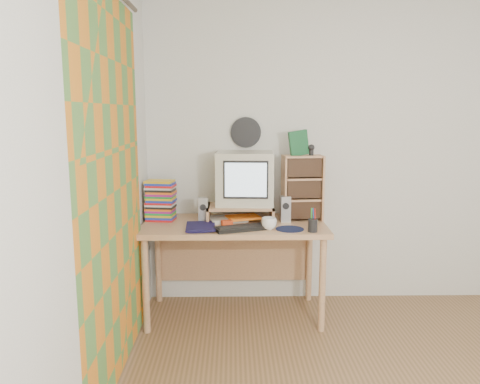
{
  "coord_description": "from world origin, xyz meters",
  "views": [
    {
      "loc": [
        -1.04,
        -2.13,
        1.6
      ],
      "look_at": [
        -0.98,
        1.33,
        1.0
      ],
      "focal_mm": 35.0,
      "sensor_mm": 36.0,
      "label": 1
    }
  ],
  "objects_px": {
    "keyboard": "(243,228)",
    "mug": "(269,224)",
    "crt_monitor": "(245,178)",
    "cd_rack": "(302,188)",
    "dvd_stack": "(161,201)",
    "desk": "(234,238)",
    "diary": "(186,225)"
  },
  "relations": [
    {
      "from": "crt_monitor",
      "to": "cd_rack",
      "type": "xyz_separation_m",
      "value": [
        0.45,
        -0.03,
        -0.07
      ]
    },
    {
      "from": "crt_monitor",
      "to": "mug",
      "type": "bearing_deg",
      "value": -60.88
    },
    {
      "from": "dvd_stack",
      "to": "diary",
      "type": "distance_m",
      "value": 0.38
    },
    {
      "from": "desk",
      "to": "mug",
      "type": "height_order",
      "value": "mug"
    },
    {
      "from": "crt_monitor",
      "to": "keyboard",
      "type": "distance_m",
      "value": 0.48
    },
    {
      "from": "keyboard",
      "to": "mug",
      "type": "xyz_separation_m",
      "value": [
        0.19,
        0.01,
        0.03
      ]
    },
    {
      "from": "cd_rack",
      "to": "diary",
      "type": "xyz_separation_m",
      "value": [
        -0.89,
        -0.29,
        -0.23
      ]
    },
    {
      "from": "dvd_stack",
      "to": "desk",
      "type": "bearing_deg",
      "value": 3.49
    },
    {
      "from": "desk",
      "to": "dvd_stack",
      "type": "height_order",
      "value": "dvd_stack"
    },
    {
      "from": "keyboard",
      "to": "diary",
      "type": "distance_m",
      "value": 0.42
    },
    {
      "from": "keyboard",
      "to": "diary",
      "type": "relative_size",
      "value": 1.58
    },
    {
      "from": "crt_monitor",
      "to": "mug",
      "type": "height_order",
      "value": "crt_monitor"
    },
    {
      "from": "dvd_stack",
      "to": "mug",
      "type": "distance_m",
      "value": 0.89
    },
    {
      "from": "dvd_stack",
      "to": "crt_monitor",
      "type": "bearing_deg",
      "value": 11.57
    },
    {
      "from": "keyboard",
      "to": "cd_rack",
      "type": "bearing_deg",
      "value": 15.02
    },
    {
      "from": "desk",
      "to": "mug",
      "type": "bearing_deg",
      "value": -45.83
    },
    {
      "from": "mug",
      "to": "diary",
      "type": "xyz_separation_m",
      "value": [
        -0.61,
        0.03,
        -0.02
      ]
    },
    {
      "from": "keyboard",
      "to": "diary",
      "type": "xyz_separation_m",
      "value": [
        -0.42,
        0.04,
        0.01
      ]
    },
    {
      "from": "desk",
      "to": "mug",
      "type": "relative_size",
      "value": 12.63
    },
    {
      "from": "dvd_stack",
      "to": "cd_rack",
      "type": "distance_m",
      "value": 1.12
    },
    {
      "from": "dvd_stack",
      "to": "cd_rack",
      "type": "height_order",
      "value": "cd_rack"
    },
    {
      "from": "desk",
      "to": "crt_monitor",
      "type": "bearing_deg",
      "value": 44.07
    },
    {
      "from": "keyboard",
      "to": "cd_rack",
      "type": "relative_size",
      "value": 0.8
    },
    {
      "from": "dvd_stack",
      "to": "diary",
      "type": "height_order",
      "value": "dvd_stack"
    },
    {
      "from": "keyboard",
      "to": "dvd_stack",
      "type": "distance_m",
      "value": 0.73
    },
    {
      "from": "desk",
      "to": "cd_rack",
      "type": "height_order",
      "value": "cd_rack"
    },
    {
      "from": "desk",
      "to": "diary",
      "type": "distance_m",
      "value": 0.45
    },
    {
      "from": "crt_monitor",
      "to": "dvd_stack",
      "type": "relative_size",
      "value": 1.45
    },
    {
      "from": "dvd_stack",
      "to": "keyboard",
      "type": "bearing_deg",
      "value": -18.52
    },
    {
      "from": "crt_monitor",
      "to": "cd_rack",
      "type": "relative_size",
      "value": 0.85
    },
    {
      "from": "mug",
      "to": "diary",
      "type": "distance_m",
      "value": 0.61
    },
    {
      "from": "desk",
      "to": "keyboard",
      "type": "distance_m",
      "value": 0.32
    }
  ]
}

